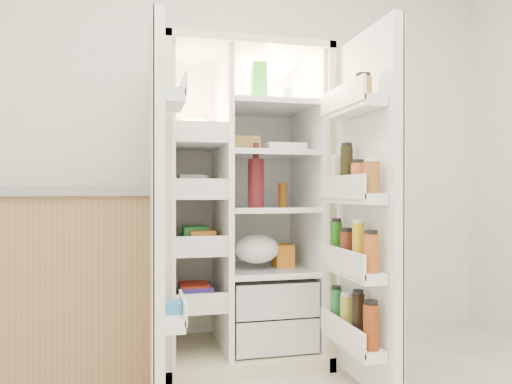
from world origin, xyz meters
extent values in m
cube|color=white|center=(0.00, 2.00, 1.35)|extent=(4.00, 0.02, 2.70)
cube|color=beige|center=(0.13, 1.93, 0.90)|extent=(0.92, 0.04, 1.80)
cube|color=beige|center=(-0.31, 1.60, 0.90)|extent=(0.04, 0.70, 1.80)
cube|color=beige|center=(0.57, 1.60, 0.90)|extent=(0.04, 0.70, 1.80)
cube|color=beige|center=(0.13, 1.60, 1.78)|extent=(0.92, 0.70, 0.04)
cube|color=beige|center=(0.13, 1.60, 0.04)|extent=(0.92, 0.70, 0.08)
cube|color=white|center=(0.13, 1.90, 0.92)|extent=(0.84, 0.02, 1.68)
cube|color=white|center=(-0.28, 1.60, 0.92)|extent=(0.02, 0.62, 1.68)
cube|color=white|center=(0.54, 1.60, 0.92)|extent=(0.02, 0.62, 1.68)
cube|color=white|center=(0.02, 1.60, 0.92)|extent=(0.03, 0.62, 1.68)
cube|color=silver|center=(0.28, 1.58, 0.18)|extent=(0.47, 0.52, 0.19)
cube|color=silver|center=(0.28, 1.58, 0.39)|extent=(0.47, 0.52, 0.19)
cube|color=#FFD18C|center=(0.28, 1.65, 1.72)|extent=(0.30, 0.30, 0.02)
cube|color=white|center=(-0.14, 1.60, 0.35)|extent=(0.28, 0.58, 0.02)
cube|color=white|center=(-0.14, 1.60, 0.65)|extent=(0.28, 0.58, 0.02)
cube|color=white|center=(-0.14, 1.60, 0.95)|extent=(0.28, 0.58, 0.02)
cube|color=white|center=(-0.14, 1.60, 1.25)|extent=(0.28, 0.58, 0.02)
cube|color=white|center=(0.28, 1.60, 0.52)|extent=(0.49, 0.58, 0.01)
cube|color=white|center=(0.28, 1.60, 0.88)|extent=(0.49, 0.58, 0.01)
cube|color=white|center=(0.28, 1.60, 1.20)|extent=(0.49, 0.58, 0.02)
cube|color=white|center=(0.28, 1.60, 1.48)|extent=(0.49, 0.58, 0.02)
cube|color=red|center=(-0.14, 1.60, 0.41)|extent=(0.16, 0.20, 0.10)
cube|color=#24873E|center=(-0.14, 1.60, 0.72)|extent=(0.14, 0.18, 0.12)
cube|color=white|center=(-0.14, 1.60, 0.99)|extent=(0.20, 0.22, 0.07)
cube|color=yellow|center=(-0.14, 1.60, 1.33)|extent=(0.15, 0.16, 0.14)
cube|color=#46349D|center=(-0.14, 1.60, 0.40)|extent=(0.18, 0.20, 0.09)
cube|color=orange|center=(-0.14, 1.60, 0.71)|extent=(0.14, 0.18, 0.10)
cube|color=white|center=(-0.14, 1.60, 1.02)|extent=(0.16, 0.16, 0.12)
sphere|color=orange|center=(0.16, 1.50, 0.12)|extent=(0.07, 0.07, 0.07)
sphere|color=orange|center=(0.25, 1.54, 0.12)|extent=(0.07, 0.07, 0.07)
sphere|color=orange|center=(0.35, 1.50, 0.12)|extent=(0.07, 0.07, 0.07)
sphere|color=orange|center=(0.21, 1.64, 0.12)|extent=(0.07, 0.07, 0.07)
ellipsoid|color=#3F7125|center=(0.28, 1.60, 0.40)|extent=(0.26, 0.24, 0.11)
cylinder|color=#480F13|center=(0.19, 1.45, 1.03)|extent=(0.09, 0.09, 0.28)
cylinder|color=#66340B|center=(0.36, 1.52, 0.96)|extent=(0.05, 0.05, 0.15)
cube|color=green|center=(0.22, 1.50, 1.60)|extent=(0.08, 0.08, 0.23)
cylinder|color=silver|center=(0.37, 1.52, 1.53)|extent=(0.10, 0.10, 0.09)
cylinder|color=brown|center=(0.28, 1.72, 1.53)|extent=(0.06, 0.06, 0.08)
cube|color=white|center=(0.38, 1.50, 1.24)|extent=(0.23, 0.09, 0.06)
cube|color=#A77F43|center=(0.15, 1.55, 1.26)|extent=(0.16, 0.09, 0.10)
ellipsoid|color=white|center=(0.22, 1.55, 0.61)|extent=(0.26, 0.24, 0.17)
cube|color=orange|center=(0.40, 1.63, 0.59)|extent=(0.11, 0.13, 0.13)
cube|color=white|center=(-0.37, 1.05, 0.90)|extent=(0.05, 0.40, 1.72)
cube|color=beige|center=(-0.40, 1.05, 0.90)|extent=(0.01, 0.40, 1.72)
cube|color=white|center=(-0.30, 1.05, 0.40)|extent=(0.09, 0.32, 0.06)
cube|color=white|center=(-0.30, 1.05, 1.40)|extent=(0.09, 0.32, 0.06)
cube|color=#338CCC|center=(-0.30, 1.05, 0.43)|extent=(0.07, 0.12, 0.10)
cube|color=white|center=(0.63, 0.96, 0.90)|extent=(0.05, 0.58, 1.72)
cube|color=beige|center=(0.65, 0.96, 0.90)|extent=(0.01, 0.58, 1.72)
cube|color=white|center=(0.54, 0.96, 0.26)|extent=(0.11, 0.50, 0.05)
cube|color=white|center=(0.54, 0.96, 0.60)|extent=(0.11, 0.50, 0.05)
cube|color=white|center=(0.54, 0.96, 0.95)|extent=(0.11, 0.50, 0.05)
cube|color=white|center=(0.54, 0.96, 1.38)|extent=(0.11, 0.50, 0.05)
cylinder|color=maroon|center=(0.54, 0.76, 0.39)|extent=(0.07, 0.07, 0.20)
cylinder|color=black|center=(0.54, 0.89, 0.40)|extent=(0.06, 0.06, 0.22)
cylinder|color=#AEAB3A|center=(0.54, 1.02, 0.38)|extent=(0.06, 0.06, 0.18)
cylinder|color=#27753B|center=(0.54, 1.15, 0.38)|extent=(0.06, 0.06, 0.19)
cylinder|color=#A64E1B|center=(0.54, 0.76, 0.71)|extent=(0.07, 0.07, 0.17)
cylinder|color=gold|center=(0.54, 0.89, 0.73)|extent=(0.06, 0.06, 0.21)
cylinder|color=#572415|center=(0.54, 1.02, 0.70)|extent=(0.07, 0.07, 0.16)
cylinder|color=#216517|center=(0.54, 1.15, 0.72)|extent=(0.06, 0.06, 0.20)
cylinder|color=#935220|center=(0.54, 0.76, 1.04)|extent=(0.07, 0.07, 0.14)
cylinder|color=#B7582F|center=(0.54, 0.89, 1.04)|extent=(0.07, 0.07, 0.14)
cylinder|color=black|center=(0.54, 1.02, 1.09)|extent=(0.06, 0.06, 0.23)
cylinder|color=beige|center=(0.54, 1.15, 1.06)|extent=(0.06, 0.06, 0.18)
cylinder|color=#9D6A27|center=(0.54, 0.84, 1.45)|extent=(0.08, 0.08, 0.10)
cube|color=#98704C|center=(-1.05, 1.59, 0.48)|extent=(1.34, 0.69, 0.96)
cube|color=#939398|center=(-1.05, 1.59, 0.98)|extent=(1.39, 0.74, 0.04)
camera|label=1|loc=(-0.45, -1.20, 0.99)|focal=34.00mm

